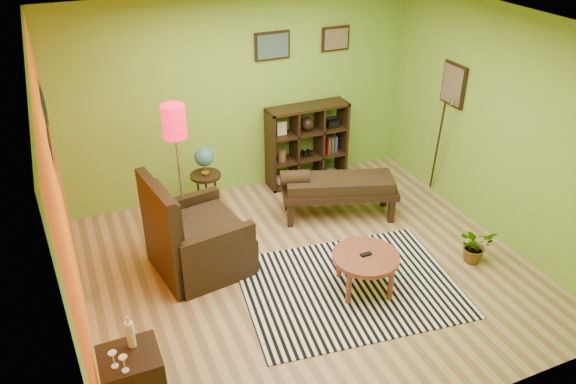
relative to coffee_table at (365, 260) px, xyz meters
name	(u,v)px	position (x,y,z in m)	size (l,w,h in m)	color
ground	(310,270)	(-0.41, 0.52, -0.39)	(5.00, 5.00, 0.00)	tan
room_shell	(304,129)	(-0.51, 0.54, 1.41)	(5.04, 4.54, 2.82)	#7EB334
zebra_rug	(350,287)	(-0.13, 0.07, -0.38)	(2.36, 1.76, 0.01)	white
coffee_table	(365,260)	(0.00, 0.00, 0.00)	(0.73, 0.73, 0.47)	brown
armchair	(194,241)	(-1.61, 1.11, -0.02)	(1.14, 1.14, 1.22)	black
side_cabinet	(133,380)	(-2.61, -0.61, -0.09)	(0.50, 0.45, 0.91)	black
floor_lamp	(175,135)	(-1.62, 1.56, 1.13)	(0.28, 0.28, 1.87)	silver
globe_table	(205,165)	(-1.15, 2.22, 0.36)	(0.41, 0.41, 0.99)	black
cube_shelf	(308,144)	(0.50, 2.55, 0.21)	(1.20, 0.35, 1.20)	black
bench	(336,186)	(0.42, 1.49, 0.06)	(1.61, 1.00, 0.70)	black
potted_plant	(475,248)	(1.47, -0.07, -0.22)	(0.39, 0.44, 0.34)	#26661E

